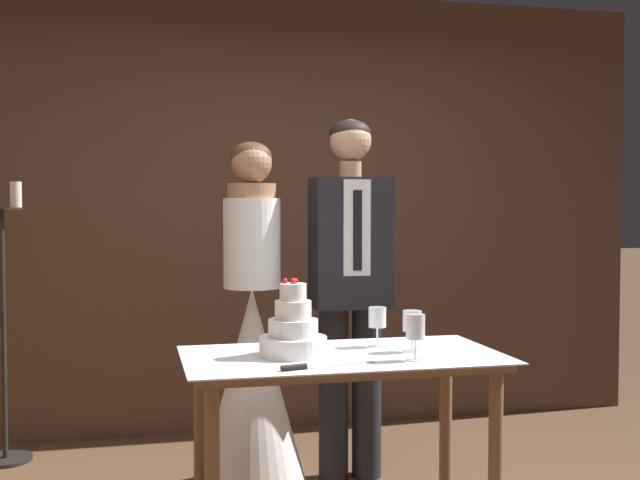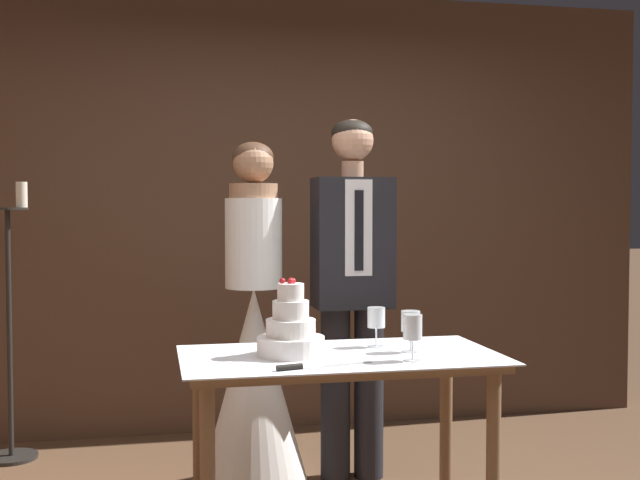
# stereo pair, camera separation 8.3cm
# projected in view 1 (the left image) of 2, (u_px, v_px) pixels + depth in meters

# --- Properties ---
(wall_back) EXTENTS (4.76, 0.12, 2.69)m
(wall_back) POSITION_uv_depth(u_px,v_px,m) (277.00, 212.00, 4.99)
(wall_back) COLOR #513828
(wall_back) RESTS_ON ground_plane
(cake_table) EXTENTS (1.28, 0.69, 0.79)m
(cake_table) POSITION_uv_depth(u_px,v_px,m) (342.00, 381.00, 3.23)
(cake_table) COLOR brown
(cake_table) RESTS_ON ground_plane
(tiered_cake) EXTENTS (0.27, 0.27, 0.31)m
(tiered_cake) POSITION_uv_depth(u_px,v_px,m) (293.00, 332.00, 3.19)
(tiered_cake) COLOR white
(tiered_cake) RESTS_ON cake_table
(cake_knife) EXTENTS (0.38, 0.11, 0.02)m
(cake_knife) POSITION_uv_depth(u_px,v_px,m) (310.00, 366.00, 2.94)
(cake_knife) COLOR silver
(cake_knife) RESTS_ON cake_table
(wine_glass_near) EXTENTS (0.07, 0.07, 0.18)m
(wine_glass_near) POSITION_uv_depth(u_px,v_px,m) (415.00, 328.00, 3.09)
(wine_glass_near) COLOR silver
(wine_glass_near) RESTS_ON cake_table
(wine_glass_middle) EXTENTS (0.08, 0.08, 0.17)m
(wine_glass_middle) POSITION_uv_depth(u_px,v_px,m) (412.00, 322.00, 3.28)
(wine_glass_middle) COLOR silver
(wine_glass_middle) RESTS_ON cake_table
(wine_glass_far) EXTENTS (0.08, 0.08, 0.17)m
(wine_glass_far) POSITION_uv_depth(u_px,v_px,m) (377.00, 319.00, 3.39)
(wine_glass_far) COLOR silver
(wine_glass_far) RESTS_ON cake_table
(bride) EXTENTS (0.54, 0.54, 1.70)m
(bride) POSITION_uv_depth(u_px,v_px,m) (252.00, 361.00, 3.95)
(bride) COLOR white
(bride) RESTS_ON ground_plane
(groom) EXTENTS (0.39, 0.25, 1.82)m
(groom) POSITION_uv_depth(u_px,v_px,m) (350.00, 279.00, 4.04)
(groom) COLOR black
(groom) RESTS_ON ground_plane
(candle_stand) EXTENTS (0.28, 0.28, 1.51)m
(candle_stand) POSITION_uv_depth(u_px,v_px,m) (4.00, 333.00, 4.31)
(candle_stand) COLOR black
(candle_stand) RESTS_ON ground_plane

